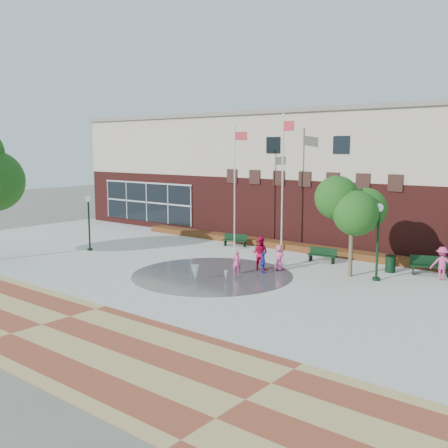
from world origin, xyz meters
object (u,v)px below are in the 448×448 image
Objects in this scene: flagpole_right at (283,175)px; trash_can at (390,264)px; child_splash at (237,263)px; flagpole_left at (235,181)px; bench_left at (235,242)px.

flagpole_right is 8.96m from trash_can.
child_splash is at bearing -60.73° from flagpole_right.
child_splash is (4.15, -5.29, -3.85)m from flagpole_left.
child_splash is at bearing -68.77° from bench_left.
flagpole_left is 3.08m from flagpole_right.
flagpole_left is 6.31× the size of child_splash.
flagpole_right is 5.76m from bench_left.
flagpole_left is at bearing -132.85° from flagpole_right.
flagpole_left is at bearing -82.14° from child_splash.
flagpole_right is at bearing 20.68° from flagpole_left.
trash_can is 8.25m from child_splash.
bench_left is at bearing 176.01° from trash_can.
bench_left is (-3.39, -0.57, -4.63)m from flagpole_right.
flagpole_left is at bearing -178.84° from trash_can.
trash_can is at bearing -8.62° from flagpole_left.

